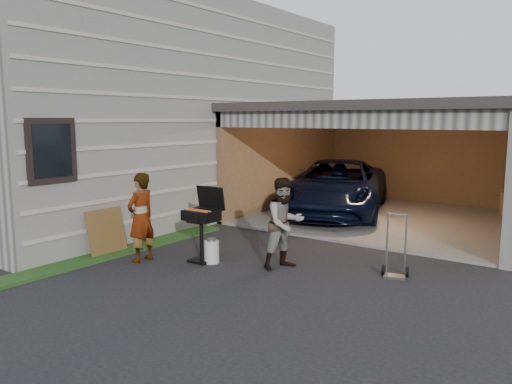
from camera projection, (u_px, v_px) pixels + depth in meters
ground at (194, 280)px, 7.90m from camera, size 80.00×80.00×0.00m
house at (133, 111)px, 14.19m from camera, size 7.00×11.00×5.50m
groundcover_strip at (55, 269)px, 8.40m from camera, size 0.50×8.00×0.06m
garage at (399, 145)px, 12.63m from camera, size 6.80×6.30×2.90m
minivan at (337, 189)px, 13.17m from camera, size 3.78×5.48×1.39m
woman at (141, 217)px, 8.85m from camera, size 0.41×0.60×1.59m
man at (285, 223)px, 8.45m from camera, size 0.83×0.92×1.56m
bbq_grill at (202, 218)px, 8.84m from camera, size 0.60×0.53×1.33m
propane_tank at (212, 252)px, 8.82m from camera, size 0.28×0.28×0.40m
plywood_panel at (107, 232)px, 9.31m from camera, size 0.22×0.79×0.87m
hand_truck at (395, 264)px, 8.06m from camera, size 0.46×0.40×1.04m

